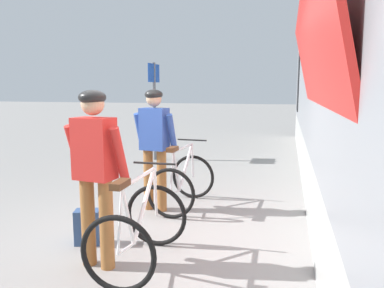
{
  "coord_description": "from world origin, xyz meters",
  "views": [
    {
      "loc": [
        1.39,
        -3.95,
        1.77
      ],
      "look_at": [
        0.18,
        0.73,
        1.05
      ],
      "focal_mm": 34.63,
      "sensor_mm": 36.0,
      "label": 1
    }
  ],
  "objects": [
    {
      "name": "cyclist_far_in_red",
      "position": [
        -0.4,
        -0.77,
        1.05
      ],
      "size": [
        0.64,
        0.36,
        1.76
      ],
      "color": "#935B2D",
      "rests_on": "ground"
    },
    {
      "name": "backpack_on_platform",
      "position": [
        -0.79,
        -0.31,
        0.2
      ],
      "size": [
        0.32,
        0.25,
        0.4
      ],
      "primitive_type": "cube",
      "rotation": [
        0.0,
        0.0,
        0.29
      ],
      "color": "navy",
      "rests_on": "ground"
    },
    {
      "name": "platform_sign_post",
      "position": [
        -1.8,
        4.71,
        1.62
      ],
      "size": [
        0.08,
        0.7,
        2.4
      ],
      "color": "#595B60",
      "rests_on": "ground"
    },
    {
      "name": "ground_plane",
      "position": [
        0.0,
        0.0,
        0.0
      ],
      "size": [
        80.0,
        80.0,
        0.0
      ],
      "primitive_type": "plane",
      "color": "gray"
    },
    {
      "name": "cyclist_near_in_blue",
      "position": [
        -0.45,
        1.03,
        1.05
      ],
      "size": [
        0.64,
        0.36,
        1.76
      ],
      "color": "#935B2D",
      "rests_on": "ground"
    },
    {
      "name": "bicycle_near_silver",
      "position": [
        -0.09,
        1.23,
        0.4
      ],
      "size": [
        0.77,
        1.11,
        0.99
      ],
      "color": "black",
      "rests_on": "ground"
    },
    {
      "name": "bicycle_far_white",
      "position": [
        0.0,
        -0.68,
        0.4
      ],
      "size": [
        0.73,
        1.08,
        0.99
      ],
      "color": "black",
      "rests_on": "ground"
    }
  ]
}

